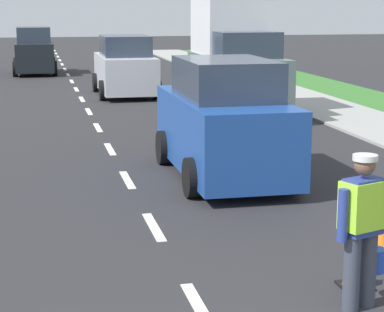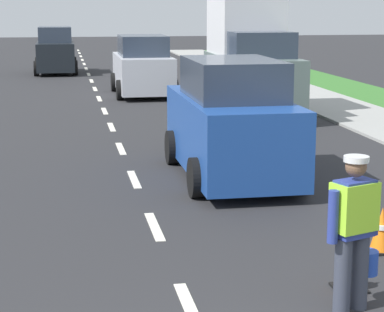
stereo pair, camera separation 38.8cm
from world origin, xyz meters
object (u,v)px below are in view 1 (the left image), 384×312
object	(u,v)px
road_worker	(363,224)
traffic_cone_far	(356,266)
traffic_cone_near	(382,228)
car_outgoing_ahead	(224,123)
delivery_truck	(235,59)
car_outgoing_far	(125,68)
car_oncoming_third	(34,52)

from	to	relation	value
road_worker	traffic_cone_far	world-z (taller)	road_worker
traffic_cone_near	car_outgoing_ahead	size ratio (longest dim) A/B	0.14
delivery_truck	car_outgoing_ahead	bearing A→B (deg)	-106.87
road_worker	car_outgoing_far	distance (m)	19.17
delivery_truck	car_oncoming_third	size ratio (longest dim) A/B	1.20
road_worker	car_outgoing_far	size ratio (longest dim) A/B	0.40
road_worker	car_outgoing_ahead	xyz separation A→B (m)	(0.12, 6.20, 0.10)
car_oncoming_third	car_outgoing_far	distance (m)	9.48
car_outgoing_ahead	car_oncoming_third	bearing A→B (deg)	98.44
car_outgoing_ahead	road_worker	bearing A→B (deg)	-91.08
road_worker	delivery_truck	bearing A→B (deg)	80.04
car_oncoming_third	road_worker	bearing A→B (deg)	-83.63
road_worker	traffic_cone_far	xyz separation A→B (m)	(0.20, 0.55, -0.68)
car_outgoing_ahead	car_oncoming_third	size ratio (longest dim) A/B	1.14
delivery_truck	car_outgoing_far	bearing A→B (deg)	115.04
road_worker	traffic_cone_near	size ratio (longest dim) A/B	2.79
traffic_cone_far	car_outgoing_far	xyz separation A→B (m)	(-0.28, 18.62, 0.72)
car_outgoing_ahead	car_outgoing_far	world-z (taller)	car_outgoing_ahead
traffic_cone_near	road_worker	bearing A→B (deg)	-122.76
car_oncoming_third	car_outgoing_far	world-z (taller)	car_oncoming_third
traffic_cone_far	delivery_truck	world-z (taller)	delivery_truck
traffic_cone_near	car_oncoming_third	size ratio (longest dim) A/B	0.16
traffic_cone_far	car_outgoing_far	world-z (taller)	car_outgoing_far
traffic_cone_near	traffic_cone_far	world-z (taller)	traffic_cone_near
traffic_cone_far	delivery_truck	size ratio (longest dim) A/B	0.11
traffic_cone_near	car_oncoming_third	distance (m)	26.78
traffic_cone_near	car_outgoing_ahead	xyz separation A→B (m)	(-0.99, 4.48, 0.73)
car_oncoming_third	car_outgoing_far	size ratio (longest dim) A/B	0.91
delivery_truck	car_oncoming_third	distance (m)	15.39
road_worker	traffic_cone_near	world-z (taller)	road_worker
traffic_cone_near	traffic_cone_far	distance (m)	1.48
car_outgoing_far	road_worker	bearing A→B (deg)	-89.75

